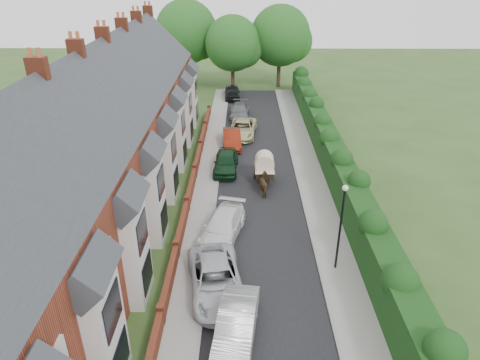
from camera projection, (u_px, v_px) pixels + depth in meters
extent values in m
plane|color=#2D4C1E|center=(278.00, 324.00, 19.73)|extent=(140.00, 140.00, 0.00)
cube|color=black|center=(259.00, 204.00, 29.51)|extent=(6.00, 58.00, 0.02)
cube|color=gray|center=(319.00, 203.00, 29.46)|extent=(2.20, 58.00, 0.12)
cube|color=gray|center=(204.00, 203.00, 29.52)|extent=(1.70, 58.00, 0.12)
cube|color=gray|center=(303.00, 203.00, 29.46)|extent=(0.18, 58.00, 0.13)
cube|color=gray|center=(215.00, 203.00, 29.51)|extent=(0.18, 58.00, 0.13)
cube|color=black|center=(347.00, 188.00, 28.90)|extent=(1.50, 58.00, 2.50)
cube|color=#9A3E27|center=(96.00, 167.00, 27.22)|extent=(8.00, 40.00, 6.50)
cube|color=#2D2F35|center=(88.00, 118.00, 25.74)|extent=(8.00, 40.20, 8.00)
cube|color=silver|center=(107.00, 335.00, 15.83)|extent=(0.70, 2.40, 5.20)
cube|color=black|center=(121.00, 357.00, 16.38)|extent=(0.06, 1.80, 1.60)
cube|color=black|center=(113.00, 310.00, 15.28)|extent=(0.06, 1.80, 1.60)
cube|color=#2D2F35|center=(90.00, 270.00, 14.46)|extent=(1.70, 2.60, 1.70)
cube|color=#3F2D2D|center=(119.00, 323.00, 18.41)|extent=(0.08, 0.90, 2.10)
cube|color=silver|center=(107.00, 262.00, 16.79)|extent=(0.12, 1.20, 1.60)
cube|color=silver|center=(137.00, 253.00, 20.28)|extent=(0.70, 2.40, 5.20)
cube|color=black|center=(147.00, 273.00, 20.82)|extent=(0.06, 1.80, 1.60)
cube|color=black|center=(142.00, 232.00, 19.73)|extent=(0.06, 1.80, 1.60)
cube|color=#2D2F35|center=(126.00, 198.00, 18.91)|extent=(1.70, 2.60, 1.70)
cube|color=#3F2D2D|center=(143.00, 252.00, 22.86)|extent=(0.08, 0.90, 2.10)
cube|color=silver|center=(136.00, 199.00, 21.24)|extent=(0.12, 1.20, 1.60)
cube|color=silver|center=(156.00, 200.00, 24.73)|extent=(0.70, 2.40, 5.20)
cube|color=black|center=(164.00, 218.00, 25.27)|extent=(0.06, 1.80, 1.60)
cube|color=black|center=(161.00, 182.00, 24.18)|extent=(0.06, 1.80, 1.60)
cube|color=#2D2F35|center=(149.00, 153.00, 23.36)|extent=(1.70, 2.60, 1.70)
cube|color=#3F2D2D|center=(160.00, 205.00, 27.31)|extent=(0.08, 0.90, 2.10)
cube|color=silver|center=(155.00, 158.00, 25.69)|extent=(0.12, 1.20, 1.60)
cube|color=silver|center=(170.00, 164.00, 29.18)|extent=(0.70, 2.40, 5.20)
cube|color=black|center=(176.00, 179.00, 29.72)|extent=(0.06, 1.80, 1.60)
cube|color=black|center=(174.00, 148.00, 28.62)|extent=(0.06, 1.80, 1.60)
cube|color=#2D2F35|center=(164.00, 122.00, 27.81)|extent=(1.70, 2.60, 1.70)
cube|color=#3F2D2D|center=(171.00, 171.00, 31.75)|extent=(0.08, 0.90, 2.10)
cube|color=silver|center=(168.00, 129.00, 30.14)|extent=(0.12, 1.20, 1.60)
cube|color=silver|center=(180.00, 137.00, 33.62)|extent=(0.70, 2.40, 5.20)
cube|color=black|center=(185.00, 151.00, 34.17)|extent=(0.06, 1.80, 1.60)
cube|color=black|center=(183.00, 122.00, 33.07)|extent=(0.06, 1.80, 1.60)
cube|color=#2D2F35|center=(175.00, 100.00, 32.26)|extent=(1.70, 2.60, 1.70)
cube|color=#3F2D2D|center=(180.00, 145.00, 36.20)|extent=(0.08, 0.90, 2.10)
cube|color=silver|center=(178.00, 107.00, 34.58)|extent=(0.12, 1.20, 1.60)
cube|color=silver|center=(187.00, 116.00, 38.07)|extent=(0.70, 2.40, 5.20)
cube|color=black|center=(192.00, 129.00, 38.62)|extent=(0.06, 1.80, 1.60)
cube|color=black|center=(190.00, 103.00, 37.52)|extent=(0.06, 1.80, 1.60)
cube|color=#2D2F35|center=(183.00, 83.00, 36.70)|extent=(1.70, 2.60, 1.70)
cube|color=#3F2D2D|center=(187.00, 125.00, 40.65)|extent=(0.08, 0.90, 2.10)
cube|color=silver|center=(185.00, 90.00, 39.03)|extent=(0.12, 1.20, 1.60)
cube|color=silver|center=(193.00, 100.00, 42.52)|extent=(0.70, 2.40, 5.20)
cube|color=black|center=(197.00, 112.00, 43.07)|extent=(0.06, 1.80, 1.60)
cube|color=black|center=(196.00, 88.00, 41.97)|extent=(0.06, 1.80, 1.60)
cube|color=#2D2F35|center=(190.00, 70.00, 41.15)|extent=(1.70, 2.60, 1.70)
cube|color=#3F2D2D|center=(193.00, 109.00, 45.10)|extent=(0.08, 0.90, 2.10)
cube|color=silver|center=(191.00, 77.00, 43.48)|extent=(0.12, 1.20, 1.60)
cube|color=maroon|center=(39.00, 75.00, 19.55)|extent=(0.90, 0.50, 1.60)
cylinder|color=#A25030|center=(30.00, 53.00, 19.12)|extent=(0.20, 0.20, 0.50)
cylinder|color=#A25030|center=(39.00, 53.00, 19.12)|extent=(0.20, 0.20, 0.50)
cube|color=maroon|center=(77.00, 54.00, 24.00)|extent=(0.90, 0.50, 1.60)
cylinder|color=#A25030|center=(70.00, 36.00, 23.57)|extent=(0.20, 0.20, 0.50)
cylinder|color=#A25030|center=(78.00, 36.00, 23.57)|extent=(0.20, 0.20, 0.50)
cube|color=maroon|center=(103.00, 39.00, 28.45)|extent=(0.90, 0.50, 1.60)
cylinder|color=#A25030|center=(98.00, 24.00, 28.02)|extent=(0.20, 0.20, 0.50)
cylinder|color=#A25030|center=(104.00, 24.00, 28.01)|extent=(0.20, 0.20, 0.50)
cube|color=maroon|center=(122.00, 29.00, 32.90)|extent=(0.90, 0.50, 1.60)
cylinder|color=#A25030|center=(118.00, 15.00, 32.47)|extent=(0.20, 0.20, 0.50)
cylinder|color=#A25030|center=(123.00, 15.00, 32.46)|extent=(0.20, 0.20, 0.50)
cube|color=maroon|center=(137.00, 21.00, 37.35)|extent=(0.90, 0.50, 1.60)
cylinder|color=#A25030|center=(133.00, 9.00, 36.91)|extent=(0.20, 0.20, 0.50)
cylinder|color=#A25030|center=(138.00, 9.00, 36.91)|extent=(0.20, 0.20, 0.50)
cube|color=maroon|center=(148.00, 14.00, 41.79)|extent=(0.90, 0.50, 1.60)
cylinder|color=#A25030|center=(145.00, 4.00, 41.36)|extent=(0.20, 0.20, 0.50)
cylinder|color=#A25030|center=(149.00, 4.00, 41.36)|extent=(0.20, 0.20, 0.50)
cube|color=maroon|center=(170.00, 280.00, 21.78)|extent=(0.30, 4.70, 0.90)
cube|color=maroon|center=(182.00, 226.00, 26.23)|extent=(0.30, 4.70, 0.90)
cube|color=maroon|center=(191.00, 187.00, 30.68)|extent=(0.30, 4.70, 0.90)
cube|color=maroon|center=(198.00, 159.00, 35.13)|extent=(0.30, 4.70, 0.90)
cube|color=maroon|center=(203.00, 137.00, 39.58)|extent=(0.30, 4.70, 0.90)
cube|color=maroon|center=(207.00, 119.00, 44.03)|extent=(0.30, 4.70, 0.90)
cube|color=maroon|center=(161.00, 314.00, 19.52)|extent=(0.35, 0.35, 1.10)
cube|color=maroon|center=(177.00, 249.00, 23.96)|extent=(0.35, 0.35, 1.10)
cube|color=maroon|center=(187.00, 204.00, 28.41)|extent=(0.35, 0.35, 1.10)
cube|color=maroon|center=(195.00, 171.00, 32.86)|extent=(0.35, 0.35, 1.10)
cube|color=maroon|center=(201.00, 146.00, 37.31)|extent=(0.35, 0.35, 1.10)
cube|color=maroon|center=(205.00, 126.00, 41.76)|extent=(0.35, 0.35, 1.10)
cube|color=maroon|center=(209.00, 110.00, 46.20)|extent=(0.35, 0.35, 1.10)
cylinder|color=black|center=(340.00, 232.00, 22.16)|extent=(0.12, 0.12, 4.80)
cylinder|color=black|center=(345.00, 191.00, 21.05)|extent=(0.20, 0.20, 0.10)
sphere|color=silver|center=(345.00, 188.00, 20.98)|extent=(0.32, 0.32, 0.32)
cylinder|color=#332316|center=(233.00, 72.00, 54.25)|extent=(0.50, 0.50, 4.75)
sphere|color=#1A4617|center=(232.00, 43.00, 52.65)|extent=(6.80, 6.80, 6.80)
sphere|color=#1A4617|center=(244.00, 49.00, 53.21)|extent=(4.76, 4.76, 4.76)
cylinder|color=#332316|center=(279.00, 67.00, 55.87)|extent=(0.50, 0.50, 5.25)
sphere|color=#1A4617|center=(280.00, 36.00, 54.10)|extent=(7.60, 7.60, 7.60)
sphere|color=#1A4617|center=(292.00, 41.00, 54.69)|extent=(5.32, 5.32, 5.32)
cylinder|color=#332316|center=(188.00, 64.00, 56.79)|extent=(0.50, 0.50, 5.50)
sphere|color=#1A4617|center=(186.00, 32.00, 54.93)|extent=(8.00, 8.00, 8.00)
sphere|color=#1A4617|center=(199.00, 38.00, 55.54)|extent=(5.60, 5.60, 5.60)
imported|color=silver|center=(236.00, 325.00, 18.67)|extent=(2.19, 4.80, 1.53)
imported|color=silver|center=(216.00, 280.00, 21.31)|extent=(3.52, 5.95, 1.55)
imported|color=white|center=(222.00, 227.00, 25.64)|extent=(3.14, 5.34, 1.45)
imported|color=black|center=(226.00, 162.00, 33.81)|extent=(1.97, 4.61, 1.55)
imported|color=maroon|center=(232.00, 139.00, 38.38)|extent=(1.82, 4.51, 1.46)
imported|color=beige|center=(242.00, 128.00, 40.66)|extent=(2.96, 5.49, 1.46)
imported|color=slate|center=(240.00, 111.00, 45.58)|extent=(2.12, 4.82, 1.38)
imported|color=black|center=(232.00, 92.00, 51.85)|extent=(2.01, 4.63, 1.55)
imported|color=#4D371C|center=(265.00, 185.00, 30.42)|extent=(1.15, 1.89, 1.49)
cube|color=black|center=(264.00, 171.00, 32.03)|extent=(1.29, 2.16, 0.54)
cylinder|color=beige|center=(265.00, 162.00, 31.68)|extent=(1.40, 1.35, 1.40)
cube|color=beige|center=(264.00, 168.00, 31.90)|extent=(1.42, 2.21, 0.04)
cylinder|color=black|center=(255.00, 172.00, 32.81)|extent=(0.09, 0.97, 0.97)
cylinder|color=black|center=(273.00, 172.00, 32.80)|extent=(0.09, 0.97, 0.97)
cylinder|color=black|center=(260.00, 177.00, 30.95)|extent=(0.06, 1.94, 0.06)
cylinder|color=black|center=(270.00, 177.00, 30.94)|extent=(0.06, 1.94, 0.06)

